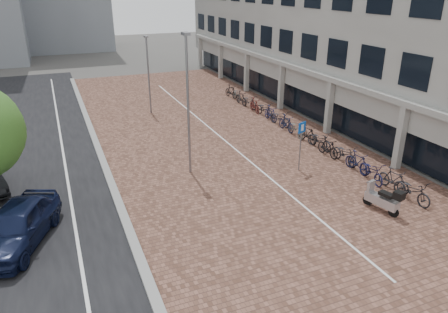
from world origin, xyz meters
TOP-DOWN VIEW (x-y plane):
  - ground at (0.00, 0.00)m, footprint 140.00×140.00m
  - plaza_brick at (2.00, 12.00)m, footprint 14.50×42.00m
  - street_asphalt at (-9.00, 12.00)m, footprint 8.00×50.00m
  - curb at (-5.10, 12.00)m, footprint 0.35×42.00m
  - lane_line at (-7.00, 12.00)m, footprint 0.12×44.00m
  - parking_line at (2.20, 12.00)m, footprint 0.10×30.00m
  - car_navy at (-8.94, 4.04)m, footprint 3.48×4.94m
  - scooter_front at (4.98, 0.83)m, footprint 0.93×1.82m
  - parking_sign at (4.01, 5.68)m, footprint 0.52×0.24m
  - lamp_near at (-1.17, 7.62)m, footprint 0.12×0.12m
  - lamp_far at (-0.54, 18.71)m, footprint 0.12×0.12m
  - bike_row at (6.70, 10.65)m, footprint 1.22×21.45m

SIDE VIEW (x-z plane):
  - ground at x=0.00m, z-range 0.00..0.00m
  - street_asphalt at x=-9.00m, z-range -0.01..0.02m
  - plaza_brick at x=2.00m, z-range -0.01..0.03m
  - lane_line at x=-7.00m, z-range 0.02..0.02m
  - parking_line at x=2.20m, z-range 0.03..0.04m
  - curb at x=-5.10m, z-range 0.00..0.14m
  - bike_row at x=6.70m, z-range 0.00..1.05m
  - scooter_front at x=4.98m, z-range 0.00..1.20m
  - car_navy at x=-8.94m, z-range 0.00..1.56m
  - parking_sign at x=4.01m, z-range 0.46..3.06m
  - lamp_far at x=-0.54m, z-range 0.00..5.47m
  - lamp_near at x=-1.17m, z-range 0.00..6.80m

